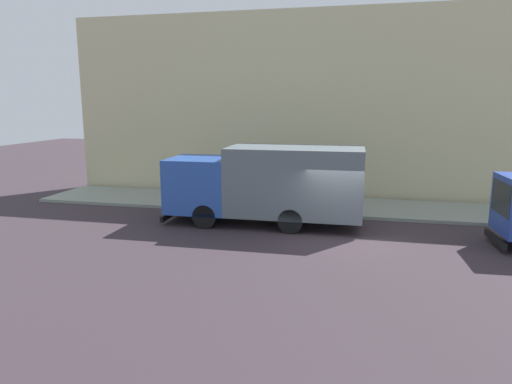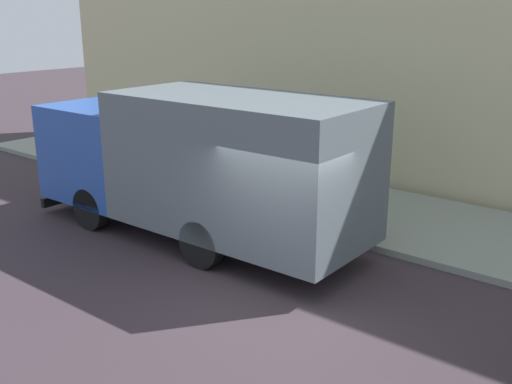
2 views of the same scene
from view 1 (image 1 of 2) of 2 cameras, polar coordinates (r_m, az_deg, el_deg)
The scene contains 6 objects.
ground at distance 17.31m, azimuth 10.10°, elevation -5.65°, with size 80.00×80.00×0.00m, color #362B32.
sidewalk at distance 22.12m, azimuth 10.81°, elevation -1.82°, with size 3.98×30.00×0.14m, color gray.
building_facade at distance 24.07m, azimuth 11.47°, elevation 10.42°, with size 0.50×30.00×9.51m, color beige.
large_utility_truck at distance 18.60m, azimuth 1.42°, elevation 1.16°, with size 2.67×8.00×3.18m.
pedestrian_walking at distance 22.83m, azimuth -6.18°, elevation 1.14°, with size 0.45×0.45×1.66m.
traffic_cone_orange at distance 22.64m, azimuth -9.01°, elevation -0.45°, with size 0.45×0.45×0.64m, color orange.
Camera 1 is at (-16.58, -0.74, 4.91)m, focal length 32.32 mm.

